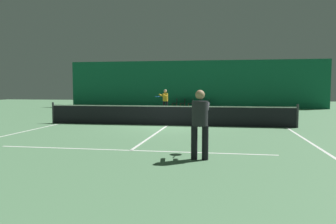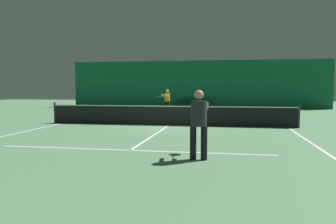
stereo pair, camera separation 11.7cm
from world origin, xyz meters
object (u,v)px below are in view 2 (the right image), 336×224
courtside_chair_3 (202,103)px  courtside_chair_2 (194,103)px  player_near (199,119)px  player_far (167,99)px  courtside_chair_4 (210,103)px  tennis_net (169,115)px  courtside_chair_0 (178,103)px  courtside_chair_1 (186,103)px

courtside_chair_3 → courtside_chair_2: bearing=-90.0°
courtside_chair_2 → player_near: bearing=6.0°
player_near → player_far: 15.68m
player_near → courtside_chair_4: size_ratio=2.10×
tennis_net → player_near: bearing=-74.2°
courtside_chair_4 → player_near: bearing=2.1°
courtside_chair_2 → courtside_chair_4: size_ratio=1.00×
courtside_chair_2 → courtside_chair_3: bearing=90.0°
courtside_chair_3 → courtside_chair_4: bearing=90.0°
tennis_net → player_near: player_near is taller
courtside_chair_0 → courtside_chair_2: same height
courtside_chair_0 → courtside_chair_4: bearing=90.0°
tennis_net → courtside_chair_0: tennis_net is taller
player_near → courtside_chair_1: size_ratio=2.10×
courtside_chair_3 → player_far: bearing=-22.1°
tennis_net → player_far: player_far is taller
player_far → courtside_chair_0: 5.31m
courtside_chair_1 → player_far: bearing=-7.7°
player_far → courtside_chair_4: (2.86, 5.29, -0.49)m
tennis_net → player_near: size_ratio=6.80×
player_near → player_far: player_near is taller
courtside_chair_0 → tennis_net: bearing=6.6°
player_near → courtside_chair_0: bearing=10.8°
courtside_chair_2 → courtside_chair_3: size_ratio=1.00×
player_near → courtside_chair_3: 20.60m
player_far → tennis_net: bearing=35.6°
player_near → courtside_chair_3: player_near is taller
courtside_chair_1 → courtside_chair_2: same height
player_near → courtside_chair_4: player_near is taller
courtside_chair_2 → tennis_net: bearing=0.5°
player_far → courtside_chair_1: 5.36m
player_far → courtside_chair_1: bearing=-163.1°
tennis_net → player_far: (-1.55, 8.01, 0.47)m
tennis_net → courtside_chair_2: tennis_net is taller
courtside_chair_3 → courtside_chair_4: 0.71m
courtside_chair_1 → courtside_chair_3: (1.43, 0.00, 0.00)m
player_near → courtside_chair_2: (-2.17, 20.54, -0.54)m
tennis_net → courtside_chair_4: tennis_net is taller
player_near → tennis_net: bearing=16.7°
courtside_chair_2 → courtside_chair_3: (0.71, 0.00, 0.00)m
courtside_chair_2 → courtside_chair_4: 1.43m
player_far → courtside_chair_1: size_ratio=2.00×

